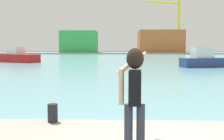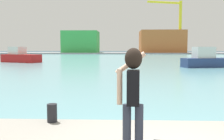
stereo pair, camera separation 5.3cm
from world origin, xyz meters
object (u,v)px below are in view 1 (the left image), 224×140
(boat_moored, at_px, (19,57))
(port_crane, at_px, (175,21))
(harbor_bollard, at_px, (53,113))
(warehouse_right, at_px, (160,42))
(person_photographer, at_px, (134,90))
(warehouse_left, at_px, (80,42))
(boat_moored_2, at_px, (207,60))

(boat_moored, bearing_deg, port_crane, 81.31)
(harbor_bollard, xyz_separation_m, warehouse_right, (16.02, 91.15, 3.68))
(person_photographer, relative_size, warehouse_left, 0.14)
(harbor_bollard, bearing_deg, warehouse_right, 80.03)
(warehouse_left, distance_m, warehouse_right, 29.64)
(boat_moored, xyz_separation_m, port_crane, (33.73, 52.57, 10.44))
(boat_moored, bearing_deg, person_photographer, -41.76)
(warehouse_left, height_order, port_crane, port_crane)
(boat_moored_2, bearing_deg, port_crane, 68.31)
(boat_moored, distance_m, port_crane, 63.32)
(boat_moored_2, bearing_deg, harbor_bollard, -129.06)
(harbor_bollard, bearing_deg, person_photographer, -44.01)
(boat_moored_2, distance_m, warehouse_right, 67.68)
(person_photographer, height_order, port_crane, port_crane)
(port_crane, bearing_deg, boat_moored, -122.68)
(boat_moored, height_order, warehouse_right, warehouse_right)
(person_photographer, height_order, boat_moored_2, boat_moored_2)
(port_crane, bearing_deg, person_photographer, -101.86)
(boat_moored, relative_size, warehouse_left, 0.51)
(warehouse_right, bearing_deg, boat_moored, -116.89)
(warehouse_right, height_order, port_crane, port_crane)
(boat_moored_2, relative_size, warehouse_right, 0.42)
(harbor_bollard, bearing_deg, port_crane, 76.75)
(person_photographer, height_order, warehouse_right, warehouse_right)
(warehouse_left, height_order, warehouse_right, warehouse_right)
(person_photographer, xyz_separation_m, port_crane, (18.25, 86.93, 9.74))
(person_photographer, bearing_deg, warehouse_right, -5.44)
(warehouse_left, bearing_deg, port_crane, -8.51)
(boat_moored_2, bearing_deg, boat_moored, 146.84)
(boat_moored_2, height_order, warehouse_left, warehouse_left)
(boat_moored_2, distance_m, warehouse_left, 71.09)
(warehouse_left, distance_m, port_crane, 34.75)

